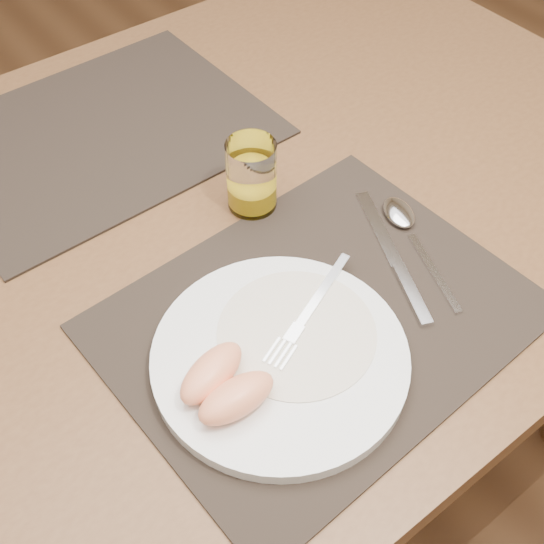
{
  "coord_description": "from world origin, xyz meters",
  "views": [
    {
      "loc": [
        -0.29,
        -0.55,
        1.36
      ],
      "look_at": [
        0.01,
        -0.15,
        0.77
      ],
      "focal_mm": 45.0,
      "sensor_mm": 36.0,
      "label": 1
    }
  ],
  "objects_px": {
    "plate": "(280,357)",
    "spoon": "(404,221)",
    "placemat_far": "(101,133)",
    "placemat_near": "(318,318)",
    "fork": "(305,318)",
    "table": "(198,261)",
    "juice_glass": "(252,179)",
    "knife": "(397,265)"
  },
  "relations": [
    {
      "from": "plate",
      "to": "spoon",
      "type": "bearing_deg",
      "value": 15.24
    },
    {
      "from": "placemat_far",
      "to": "placemat_near",
      "type": "bearing_deg",
      "value": -85.48
    },
    {
      "from": "spoon",
      "to": "fork",
      "type": "bearing_deg",
      "value": -166.4
    },
    {
      "from": "table",
      "to": "spoon",
      "type": "distance_m",
      "value": 0.28
    },
    {
      "from": "placemat_near",
      "to": "juice_glass",
      "type": "distance_m",
      "value": 0.2
    },
    {
      "from": "fork",
      "to": "juice_glass",
      "type": "height_order",
      "value": "juice_glass"
    },
    {
      "from": "placemat_near",
      "to": "spoon",
      "type": "distance_m",
      "value": 0.18
    },
    {
      "from": "placemat_near",
      "to": "plate",
      "type": "xyz_separation_m",
      "value": [
        -0.07,
        -0.02,
        0.01
      ]
    },
    {
      "from": "placemat_near",
      "to": "placemat_far",
      "type": "distance_m",
      "value": 0.44
    },
    {
      "from": "table",
      "to": "placemat_near",
      "type": "distance_m",
      "value": 0.24
    },
    {
      "from": "table",
      "to": "plate",
      "type": "relative_size",
      "value": 5.19
    },
    {
      "from": "placemat_near",
      "to": "table",
      "type": "bearing_deg",
      "value": 95.99
    },
    {
      "from": "spoon",
      "to": "juice_glass",
      "type": "bearing_deg",
      "value": 131.47
    },
    {
      "from": "placemat_far",
      "to": "juice_glass",
      "type": "relative_size",
      "value": 4.75
    },
    {
      "from": "placemat_near",
      "to": "juice_glass",
      "type": "height_order",
      "value": "juice_glass"
    },
    {
      "from": "placemat_far",
      "to": "spoon",
      "type": "distance_m",
      "value": 0.45
    },
    {
      "from": "knife",
      "to": "juice_glass",
      "type": "height_order",
      "value": "juice_glass"
    },
    {
      "from": "knife",
      "to": "spoon",
      "type": "distance_m",
      "value": 0.07
    },
    {
      "from": "placemat_near",
      "to": "knife",
      "type": "bearing_deg",
      "value": -0.22
    },
    {
      "from": "knife",
      "to": "juice_glass",
      "type": "xyz_separation_m",
      "value": [
        -0.07,
        0.19,
        0.04
      ]
    },
    {
      "from": "knife",
      "to": "spoon",
      "type": "height_order",
      "value": "spoon"
    },
    {
      "from": "table",
      "to": "placemat_near",
      "type": "xyz_separation_m",
      "value": [
        0.02,
        -0.22,
        0.09
      ]
    },
    {
      "from": "juice_glass",
      "to": "fork",
      "type": "bearing_deg",
      "value": -110.33
    },
    {
      "from": "placemat_far",
      "to": "juice_glass",
      "type": "height_order",
      "value": "juice_glass"
    },
    {
      "from": "table",
      "to": "fork",
      "type": "relative_size",
      "value": 8.37
    },
    {
      "from": "fork",
      "to": "placemat_near",
      "type": "bearing_deg",
      "value": 5.64
    },
    {
      "from": "fork",
      "to": "juice_glass",
      "type": "distance_m",
      "value": 0.21
    },
    {
      "from": "fork",
      "to": "spoon",
      "type": "distance_m",
      "value": 0.21
    },
    {
      "from": "placemat_far",
      "to": "knife",
      "type": "height_order",
      "value": "knife"
    },
    {
      "from": "table",
      "to": "placemat_near",
      "type": "bearing_deg",
      "value": -84.01
    },
    {
      "from": "knife",
      "to": "juice_glass",
      "type": "distance_m",
      "value": 0.21
    },
    {
      "from": "juice_glass",
      "to": "table",
      "type": "bearing_deg",
      "value": 158.09
    },
    {
      "from": "plate",
      "to": "fork",
      "type": "bearing_deg",
      "value": 21.71
    },
    {
      "from": "table",
      "to": "plate",
      "type": "bearing_deg",
      "value": -100.94
    },
    {
      "from": "fork",
      "to": "juice_glass",
      "type": "xyz_separation_m",
      "value": [
        0.07,
        0.19,
        0.02
      ]
    },
    {
      "from": "juice_glass",
      "to": "placemat_far",
      "type": "bearing_deg",
      "value": 108.78
    },
    {
      "from": "fork",
      "to": "spoon",
      "type": "bearing_deg",
      "value": 13.6
    },
    {
      "from": "table",
      "to": "spoon",
      "type": "height_order",
      "value": "spoon"
    },
    {
      "from": "table",
      "to": "knife",
      "type": "relative_size",
      "value": 6.73
    },
    {
      "from": "table",
      "to": "plate",
      "type": "height_order",
      "value": "plate"
    },
    {
      "from": "table",
      "to": "fork",
      "type": "xyz_separation_m",
      "value": [
        0.0,
        -0.22,
        0.11
      ]
    },
    {
      "from": "table",
      "to": "juice_glass",
      "type": "distance_m",
      "value": 0.15
    }
  ]
}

